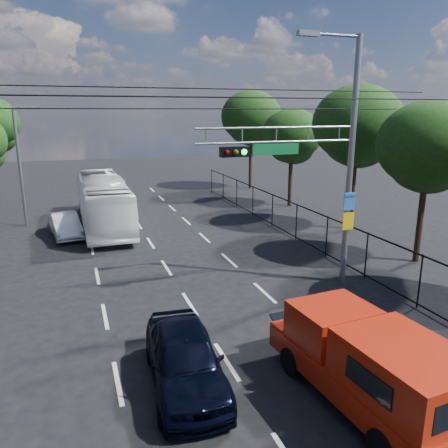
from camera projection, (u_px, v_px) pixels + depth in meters
name	position (u px, v px, depth m)	size (l,w,h in m)	color
lane_markings	(158.00, 254.00, 21.39)	(6.12, 38.00, 0.01)	beige
signal_mast	(324.00, 154.00, 16.28)	(6.43, 0.39, 9.50)	slate
streetlight_left	(22.00, 161.00, 25.66)	(2.09, 0.22, 7.08)	slate
utility_wires	(179.00, 98.00, 14.85)	(22.00, 5.04, 0.74)	black
fence_right	(314.00, 230.00, 21.91)	(0.06, 34.03, 2.00)	black
tree_right_b	(428.00, 152.00, 19.18)	(4.50, 4.50, 7.31)	black
tree_right_c	(357.00, 131.00, 24.68)	(5.10, 5.10, 8.29)	black
tree_right_d	(292.00, 139.00, 31.16)	(4.32, 4.32, 7.02)	black
tree_right_e	(251.00, 121.00, 38.25)	(5.28, 5.28, 8.58)	black
red_pickup	(368.00, 362.00, 10.22)	(2.48, 5.79, 2.10)	black
navy_hatchback	(185.00, 358.00, 11.05)	(1.79, 4.44, 1.51)	black
white_bus	(103.00, 201.00, 26.35)	(2.55, 10.89, 3.03)	silver
white_van	(66.00, 225.00, 24.33)	(1.37, 3.93, 1.29)	silver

